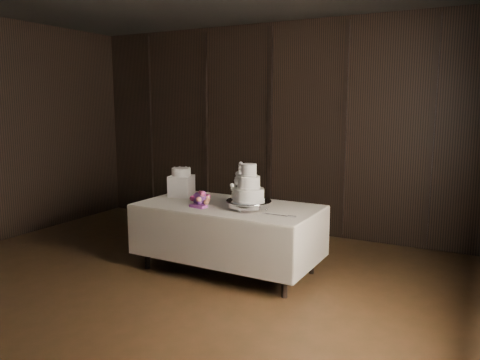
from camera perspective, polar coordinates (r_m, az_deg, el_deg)
name	(u,v)px	position (r m, az deg, el deg)	size (l,w,h in m)	color
room	(93,149)	(3.97, -17.46, 3.60)	(6.08, 7.08, 3.08)	black
display_table	(228,235)	(5.25, -1.46, -6.71)	(2.01, 1.07, 0.76)	#F0E3CF
cake_stand	(249,205)	(4.96, 1.06, -3.03)	(0.48, 0.48, 0.09)	silver
wedding_cake	(246,186)	(4.92, 0.68, -0.76)	(0.37, 0.33, 0.39)	white
bouquet	(200,199)	(5.17, -4.85, -2.35)	(0.29, 0.39, 0.19)	#CF5776
box_pedestal	(181,186)	(5.67, -7.15, -0.71)	(0.26, 0.26, 0.25)	white
small_cake	(181,172)	(5.65, -7.18, 1.00)	(0.23, 0.23, 0.09)	white
cake_knife	(275,215)	(4.70, 4.26, -4.25)	(0.37, 0.02, 0.01)	silver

